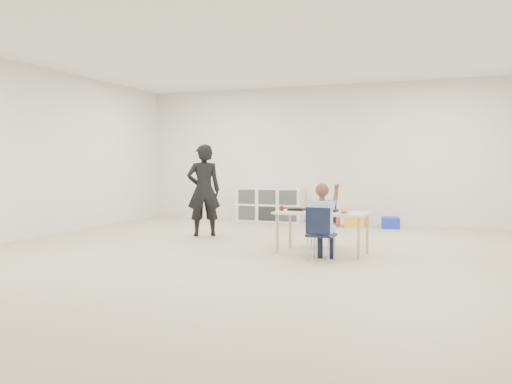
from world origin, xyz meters
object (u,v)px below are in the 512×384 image
at_px(table, 322,232).
at_px(chair_near, 321,234).
at_px(child, 321,218).
at_px(cubby_shelf, 270,205).
at_px(adult, 204,190).

distance_m(table, chair_near, 0.55).
height_order(child, cubby_shelf, child).
distance_m(table, adult, 2.56).
bearing_deg(table, cubby_shelf, 122.51).
height_order(child, adult, adult).
distance_m(chair_near, cubby_shelf, 4.63).
bearing_deg(chair_near, child, 0.00).
relative_size(cubby_shelf, adult, 0.92).
height_order(table, cubby_shelf, cubby_shelf).
bearing_deg(cubby_shelf, chair_near, -62.80).
bearing_deg(cubby_shelf, adult, -96.50).
xyz_separation_m(child, cubby_shelf, (-2.11, 4.11, -0.18)).
relative_size(table, cubby_shelf, 0.90).
bearing_deg(chair_near, table, 105.89).
relative_size(chair_near, child, 0.63).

